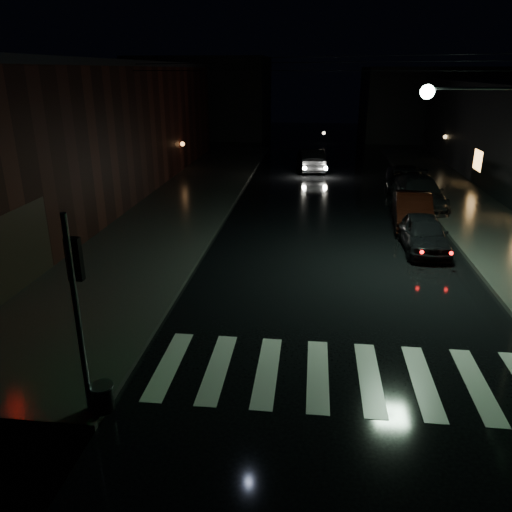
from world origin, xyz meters
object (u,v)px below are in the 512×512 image
(parked_car_a, at_px, (423,233))
(parked_car_d, at_px, (405,178))
(parked_car_b, at_px, (413,210))
(oncoming_car, at_px, (311,160))
(parked_car_c, at_px, (419,192))

(parked_car_a, xyz_separation_m, parked_car_d, (1.06, 10.96, -0.02))
(parked_car_a, bearing_deg, parked_car_b, 87.74)
(parked_car_d, distance_m, oncoming_car, 7.80)
(oncoming_car, bearing_deg, parked_car_d, 129.77)
(parked_car_b, bearing_deg, parked_car_c, 80.91)
(parked_car_b, relative_size, parked_car_d, 0.94)
(parked_car_a, distance_m, parked_car_d, 11.02)
(parked_car_d, bearing_deg, parked_car_a, -88.71)
(parked_car_b, relative_size, parked_car_c, 0.84)
(parked_car_b, distance_m, parked_car_d, 7.76)
(parked_car_b, bearing_deg, oncoming_car, 115.67)
(parked_car_b, relative_size, oncoming_car, 0.97)
(parked_car_d, height_order, oncoming_car, oncoming_car)
(parked_car_b, height_order, parked_car_c, parked_car_c)
(parked_car_d, bearing_deg, parked_car_b, -90.01)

